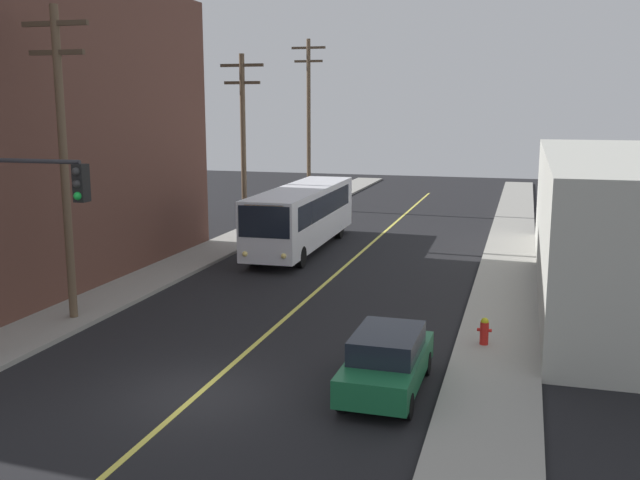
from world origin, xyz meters
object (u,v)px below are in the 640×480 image
object	(u,v)px
utility_pole_near	(63,151)
fire_hydrant	(484,331)
city_bus	(302,214)
parked_car_green	(387,360)
utility_pole_mid	(243,139)
utility_pole_far	(309,117)
traffic_signal_left_corner	(21,217)

from	to	relation	value
utility_pole_near	fire_hydrant	size ratio (longest dim) A/B	12.32
city_bus	fire_hydrant	world-z (taller)	city_bus
parked_car_green	fire_hydrant	xyz separation A→B (m)	(2.23, 4.08, -0.26)
utility_pole_mid	utility_pole_far	size ratio (longest dim) A/B	0.84
traffic_signal_left_corner	utility_pole_far	bearing A→B (deg)	92.82
utility_pole_near	traffic_signal_left_corner	bearing A→B (deg)	-70.12
parked_car_green	fire_hydrant	bearing A→B (deg)	61.33
parked_car_green	utility_pole_mid	size ratio (longest dim) A/B	0.45
utility_pole_far	fire_hydrant	bearing A→B (deg)	-63.04
utility_pole_mid	fire_hydrant	world-z (taller)	utility_pole_mid
city_bus	utility_pole_near	xyz separation A→B (m)	(-3.80, -14.23, 4.01)
city_bus	utility_pole_far	bearing A→B (deg)	105.59
utility_pole_near	traffic_signal_left_corner	xyz separation A→B (m)	(1.51, -4.17, -1.53)
utility_pole_far	city_bus	bearing A→B (deg)	-74.41
utility_pole_mid	utility_pole_near	bearing A→B (deg)	-90.19
parked_car_green	utility_pole_near	bearing A→B (deg)	164.75
city_bus	utility_pole_mid	world-z (taller)	utility_pole_mid
utility_pole_near	utility_pole_far	xyz separation A→B (m)	(-0.08, 28.16, 0.69)
city_bus	parked_car_green	xyz separation A→B (m)	(7.74, -17.38, -0.98)
utility_pole_far	utility_pole_mid	bearing A→B (deg)	-89.38
utility_pole_near	utility_pole_mid	bearing A→B (deg)	89.81
parked_car_green	utility_pole_near	distance (m)	12.96
city_bus	utility_pole_near	distance (m)	15.27
utility_pole_far	traffic_signal_left_corner	xyz separation A→B (m)	(1.59, -32.33, -2.22)
city_bus	utility_pole_near	size ratio (longest dim) A/B	1.18
utility_pole_near	fire_hydrant	distance (m)	14.77
parked_car_green	utility_pole_far	xyz separation A→B (m)	(-11.62, 31.31, 5.68)
fire_hydrant	city_bus	bearing A→B (deg)	126.84
parked_car_green	fire_hydrant	distance (m)	4.65
parked_car_green	utility_pole_far	world-z (taller)	utility_pole_far
utility_pole_mid	parked_car_green	bearing A→B (deg)	-58.54
traffic_signal_left_corner	fire_hydrant	distance (m)	13.79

